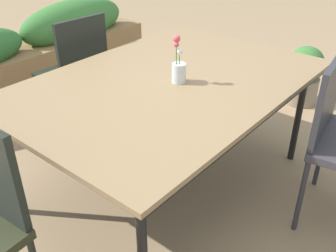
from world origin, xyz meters
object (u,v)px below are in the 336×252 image
object	(u,v)px
dining_table	(168,87)
potted_plant	(304,74)
flower_vase	(179,68)
chair_far_side	(76,70)
planter_box	(26,58)

from	to	relation	value
dining_table	potted_plant	world-z (taller)	dining_table
flower_vase	potted_plant	distance (m)	1.68
chair_far_side	planter_box	xyz separation A→B (m)	(0.12, 0.85, -0.15)
flower_vase	chair_far_side	bearing A→B (deg)	86.72
planter_box	potted_plant	world-z (taller)	planter_box
dining_table	potted_plant	distance (m)	1.67
dining_table	planter_box	distance (m)	1.79
chair_far_side	planter_box	size ratio (longest dim) A/B	0.36
dining_table	flower_vase	distance (m)	0.13
dining_table	chair_far_side	xyz separation A→B (m)	(0.07, 0.90, -0.16)
chair_far_side	potted_plant	bearing A→B (deg)	-30.57
dining_table	planter_box	bearing A→B (deg)	83.88
chair_far_side	planter_box	distance (m)	0.87
dining_table	planter_box	xyz separation A→B (m)	(0.19, 1.75, -0.31)
chair_far_side	flower_vase	world-z (taller)	flower_vase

